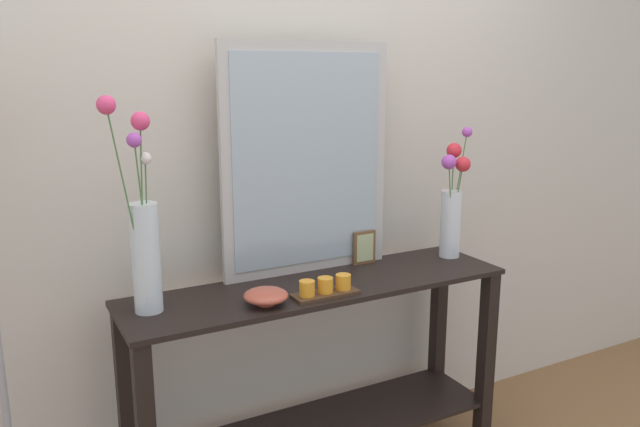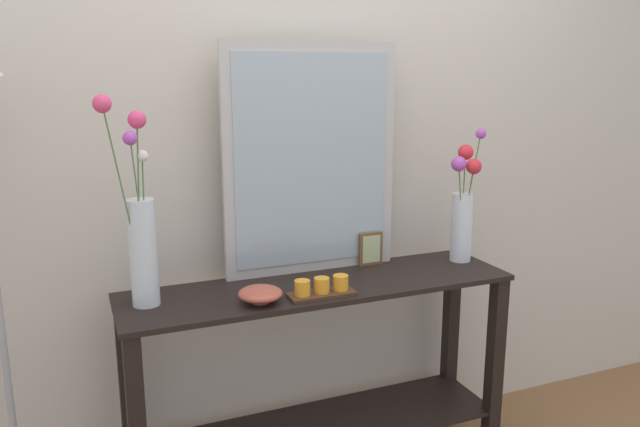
# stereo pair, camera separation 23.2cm
# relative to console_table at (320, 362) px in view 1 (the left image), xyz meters

# --- Properties ---
(wall_back) EXTENTS (6.40, 0.08, 2.70)m
(wall_back) POSITION_rel_console_table_xyz_m (0.00, 0.32, 0.83)
(wall_back) COLOR beige
(wall_back) RESTS_ON ground
(console_table) EXTENTS (1.50, 0.40, 0.84)m
(console_table) POSITION_rel_console_table_xyz_m (0.00, 0.00, 0.00)
(console_table) COLOR black
(console_table) RESTS_ON ground
(mirror_leaning) EXTENTS (0.71, 0.03, 0.90)m
(mirror_leaning) POSITION_rel_console_table_xyz_m (0.03, 0.17, 0.77)
(mirror_leaning) COLOR #B7B2AD
(mirror_leaning) RESTS_ON console_table
(tall_vase_left) EXTENTS (0.18, 0.13, 0.72)m
(tall_vase_left) POSITION_rel_console_table_xyz_m (-0.64, 0.02, 0.57)
(tall_vase_left) COLOR silver
(tall_vase_left) RESTS_ON console_table
(vase_right) EXTENTS (0.21, 0.14, 0.55)m
(vase_right) POSITION_rel_console_table_xyz_m (0.67, 0.05, 0.55)
(vase_right) COLOR silver
(vase_right) RESTS_ON console_table
(candle_tray) EXTENTS (0.24, 0.09, 0.07)m
(candle_tray) POSITION_rel_console_table_xyz_m (-0.04, -0.12, 0.35)
(candle_tray) COLOR #472D1C
(candle_tray) RESTS_ON console_table
(picture_frame_small) EXTENTS (0.10, 0.01, 0.14)m
(picture_frame_small) POSITION_rel_console_table_xyz_m (0.28, 0.14, 0.39)
(picture_frame_small) COLOR brown
(picture_frame_small) RESTS_ON console_table
(decorative_bowl) EXTENTS (0.15, 0.15, 0.06)m
(decorative_bowl) POSITION_rel_console_table_xyz_m (-0.27, -0.10, 0.35)
(decorative_bowl) COLOR #B24C38
(decorative_bowl) RESTS_ON console_table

